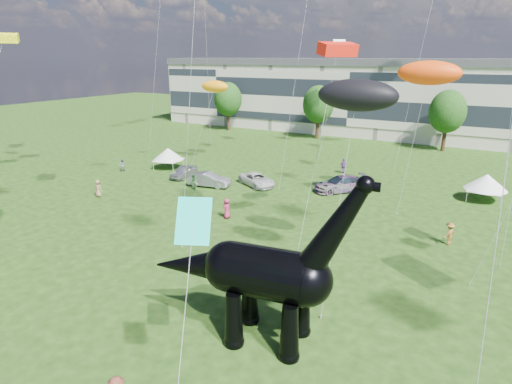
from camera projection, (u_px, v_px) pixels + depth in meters
The scene contains 14 objects.
ground at pixel (161, 313), 23.54m from camera, with size 220.00×220.00×0.00m, color #16330C.
terrace_row at pixel (358, 100), 76.90m from camera, with size 78.00×11.00×12.00m, color beige.
tree_far_left at pixel (228, 97), 79.66m from camera, with size 5.20×5.20×9.44m.
tree_mid_left at pixel (318, 101), 71.22m from camera, with size 5.20×5.20×9.44m.
tree_mid_right at pixel (448, 108), 61.84m from camera, with size 5.20×5.20×9.44m.
dinosaur_sculpture at pixel (259, 274), 20.52m from camera, with size 11.34×3.65×9.22m.
car_silver at pixel (184, 172), 49.59m from camera, with size 1.66×4.11×1.40m, color silver.
car_grey at pixel (209, 180), 46.09m from camera, with size 1.60×4.59×1.51m, color gray.
car_white at pixel (257, 180), 46.40m from camera, with size 2.25×4.88×1.36m, color silver.
car_dark at pixel (341, 184), 44.39m from camera, with size 2.32×5.70×1.65m, color #595960.
gazebo_near at pixel (486, 182), 41.18m from camera, with size 3.91×3.91×2.71m.
gazebo_left at pixel (168, 154), 53.24m from camera, with size 4.35×4.35×2.61m.
visitors at pixel (294, 211), 36.45m from camera, with size 49.62×42.98×1.86m.
kites at pixel (354, 12), 36.10m from camera, with size 61.99×53.10×31.88m.
Camera 1 is at (14.60, -15.19, 13.49)m, focal length 30.00 mm.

